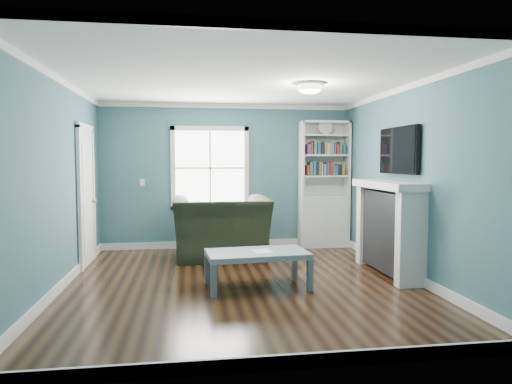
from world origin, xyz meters
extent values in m
plane|color=black|center=(0.00, 0.00, 0.00)|extent=(5.00, 5.00, 0.00)
plane|color=#3C6572|center=(0.00, 2.50, 1.30)|extent=(4.50, 0.00, 4.50)
plane|color=#3C6572|center=(0.00, -2.50, 1.30)|extent=(4.50, 0.00, 4.50)
plane|color=#3C6572|center=(-2.25, 0.00, 1.30)|extent=(0.00, 5.00, 5.00)
plane|color=#3C6572|center=(2.25, 0.00, 1.30)|extent=(0.00, 5.00, 5.00)
plane|color=white|center=(0.00, 0.00, 2.60)|extent=(5.00, 5.00, 0.00)
cube|color=white|center=(0.00, 2.48, 0.06)|extent=(4.50, 0.03, 0.12)
cube|color=white|center=(0.00, -2.48, 0.06)|extent=(4.50, 0.03, 0.12)
cube|color=white|center=(-2.23, 0.00, 0.06)|extent=(0.03, 5.00, 0.12)
cube|color=white|center=(2.23, 0.00, 0.06)|extent=(0.03, 5.00, 0.12)
cube|color=white|center=(0.00, 2.48, 2.56)|extent=(4.50, 0.04, 0.08)
cube|color=white|center=(0.00, -2.48, 2.56)|extent=(4.50, 0.04, 0.08)
cube|color=white|center=(-2.23, 0.00, 2.56)|extent=(0.04, 5.00, 0.08)
cube|color=white|center=(2.23, 0.00, 2.56)|extent=(0.04, 5.00, 0.08)
cube|color=white|center=(-0.30, 2.50, 1.45)|extent=(1.24, 0.01, 1.34)
cube|color=white|center=(-0.96, 2.48, 1.45)|extent=(0.08, 0.06, 1.50)
cube|color=white|center=(0.36, 2.48, 1.45)|extent=(0.08, 0.06, 1.50)
cube|color=white|center=(-0.30, 2.48, 0.74)|extent=(1.40, 0.06, 0.08)
cube|color=white|center=(-0.30, 2.48, 2.16)|extent=(1.40, 0.06, 0.08)
cube|color=white|center=(-0.30, 2.48, 1.45)|extent=(1.24, 0.03, 0.03)
cube|color=white|center=(-0.30, 2.48, 1.45)|extent=(0.03, 0.03, 1.34)
cube|color=silver|center=(1.77, 2.30, 0.45)|extent=(0.90, 0.35, 0.90)
cube|color=silver|center=(1.34, 2.30, 1.60)|extent=(0.04, 0.35, 1.40)
cube|color=silver|center=(2.20, 2.30, 1.60)|extent=(0.04, 0.35, 1.40)
cube|color=silver|center=(1.77, 2.46, 1.60)|extent=(0.90, 0.02, 1.40)
cube|color=silver|center=(1.77, 2.30, 2.28)|extent=(0.90, 0.35, 0.04)
cube|color=silver|center=(1.77, 2.30, 0.92)|extent=(0.84, 0.33, 0.03)
cube|color=silver|center=(1.77, 2.30, 1.30)|extent=(0.84, 0.33, 0.03)
cube|color=silver|center=(1.77, 2.30, 1.68)|extent=(0.84, 0.33, 0.03)
cube|color=silver|center=(1.77, 2.30, 2.04)|extent=(0.84, 0.33, 0.03)
cube|color=maroon|center=(1.77, 2.28, 1.43)|extent=(0.70, 0.25, 0.22)
cube|color=#33723F|center=(1.77, 2.28, 1.81)|extent=(0.70, 0.25, 0.22)
cylinder|color=beige|center=(1.77, 2.25, 2.19)|extent=(0.26, 0.06, 0.26)
cube|color=black|center=(2.09, 0.20, 0.60)|extent=(0.30, 1.20, 1.10)
cube|color=black|center=(2.07, 0.20, 0.40)|extent=(0.22, 0.65, 0.70)
cube|color=silver|center=(2.07, -0.47, 0.60)|extent=(0.36, 0.16, 1.20)
cube|color=silver|center=(2.07, 0.87, 0.60)|extent=(0.36, 0.16, 1.20)
cube|color=silver|center=(2.05, 0.20, 1.25)|extent=(0.44, 1.58, 0.10)
cube|color=black|center=(2.20, 0.20, 1.72)|extent=(0.06, 1.10, 0.65)
cube|color=silver|center=(-2.23, 1.40, 1.02)|extent=(0.04, 0.80, 2.05)
cube|color=white|center=(-2.22, 0.95, 1.02)|extent=(0.05, 0.08, 2.13)
cube|color=white|center=(-2.22, 1.85, 1.02)|extent=(0.05, 0.08, 2.13)
cube|color=white|center=(-2.22, 1.40, 2.09)|extent=(0.05, 0.98, 0.08)
sphere|color=#BF8C3F|center=(-2.17, 1.70, 0.95)|extent=(0.07, 0.07, 0.07)
ellipsoid|color=white|center=(0.90, 0.10, 2.54)|extent=(0.34, 0.34, 0.15)
cylinder|color=white|center=(0.90, 0.10, 2.58)|extent=(0.38, 0.38, 0.03)
cube|color=white|center=(-1.50, 2.48, 1.20)|extent=(0.08, 0.01, 0.12)
imported|color=black|center=(-0.17, 1.60, 0.67)|extent=(1.53, 1.00, 1.33)
cube|color=#505560|center=(-0.40, -0.56, 0.19)|extent=(0.07, 0.07, 0.39)
cube|color=#505560|center=(0.77, -0.46, 0.19)|extent=(0.07, 0.07, 0.39)
cube|color=#505560|center=(-0.45, 0.05, 0.19)|extent=(0.07, 0.07, 0.39)
cube|color=#505560|center=(0.72, 0.15, 0.19)|extent=(0.07, 0.07, 0.39)
cube|color=slate|center=(0.16, -0.21, 0.42)|extent=(1.30, 0.78, 0.07)
cube|color=white|center=(0.22, -0.22, 0.46)|extent=(0.26, 0.31, 0.00)
camera|label=1|loc=(-0.67, -5.78, 1.59)|focal=32.00mm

